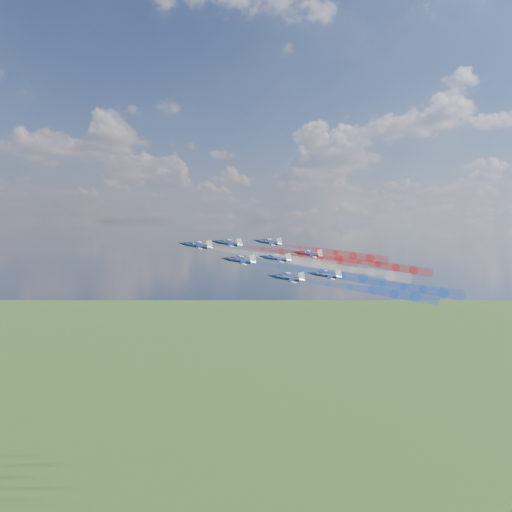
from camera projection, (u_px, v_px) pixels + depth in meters
jet_lead at (197, 246)px, 176.18m from camera, size 14.41×13.82×6.55m
trail_lead at (276, 257)px, 180.77m from camera, size 37.35×24.14×10.80m
jet_inner_left at (240, 261)px, 168.85m from camera, size 14.41×13.82×6.55m
trail_inner_left at (321, 272)px, 173.44m from camera, size 37.35×24.14×10.80m
jet_inner_right at (228, 243)px, 189.55m from camera, size 14.41×13.82×6.55m
trail_inner_right at (301, 254)px, 194.14m from camera, size 37.35×24.14×10.80m
jet_outer_left at (288, 278)px, 159.32m from camera, size 14.41×13.82×6.55m
trail_outer_left at (372, 290)px, 163.91m from camera, size 37.35×24.14×10.80m
jet_center_third at (276, 259)px, 179.82m from camera, size 14.41×13.82×6.55m
trail_center_third at (352, 270)px, 184.41m from camera, size 37.35×24.14×10.80m
jet_outer_right at (269, 242)px, 204.20m from camera, size 14.41×13.82×6.55m
trail_outer_right at (335, 253)px, 208.79m from camera, size 37.35×24.14×10.80m
jet_rear_left at (326, 275)px, 172.08m from camera, size 14.41×13.82×6.55m
trail_rear_left at (403, 286)px, 176.67m from camera, size 37.35×24.14×10.80m
jet_rear_right at (309, 254)px, 194.94m from camera, size 14.41×13.82×6.55m
trail_rear_right at (378, 265)px, 199.53m from camera, size 37.35×24.14×10.80m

